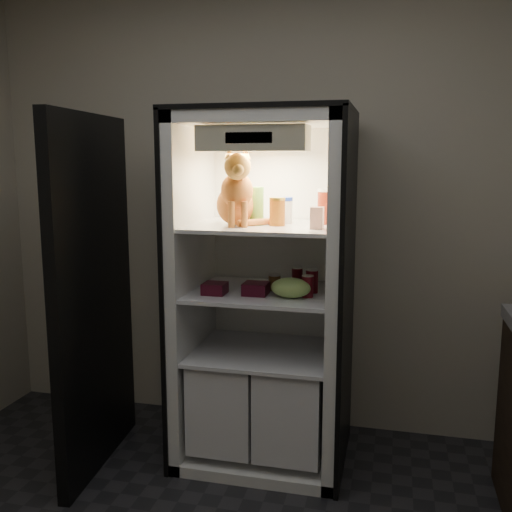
{
  "coord_description": "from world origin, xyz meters",
  "views": [
    {
      "loc": [
        0.66,
        -1.54,
        1.62
      ],
      "look_at": [
        -0.04,
        1.32,
        1.12
      ],
      "focal_mm": 40.0,
      "sensor_mm": 36.0,
      "label": 1
    }
  ],
  "objects": [
    {
      "name": "pepper_jar",
      "position": [
        0.32,
        1.43,
        1.38
      ],
      "size": [
        0.11,
        0.11,
        0.18
      ],
      "color": "#9B2F14",
      "rests_on": "refrigerator"
    },
    {
      "name": "refrigerator",
      "position": [
        0.0,
        1.38,
        0.79
      ],
      "size": [
        0.9,
        0.72,
        1.88
      ],
      "color": "white",
      "rests_on": "floor"
    },
    {
      "name": "room_shell",
      "position": [
        0.0,
        0.0,
        1.62
      ],
      "size": [
        3.6,
        3.6,
        3.6
      ],
      "color": "white",
      "rests_on": "floor"
    },
    {
      "name": "berry_box_left",
      "position": [
        -0.22,
        1.19,
        0.97
      ],
      "size": [
        0.12,
        0.12,
        0.06
      ],
      "primitive_type": "cube",
      "color": "#500D22",
      "rests_on": "refrigerator"
    },
    {
      "name": "soda_can_c",
      "position": [
        0.25,
        1.23,
        1.0
      ],
      "size": [
        0.06,
        0.06,
        0.11
      ],
      "color": "black",
      "rests_on": "refrigerator"
    },
    {
      "name": "salsa_jar",
      "position": [
        0.08,
        1.29,
        1.36
      ],
      "size": [
        0.08,
        0.08,
        0.14
      ],
      "color": "maroon",
      "rests_on": "refrigerator"
    },
    {
      "name": "parmesan_shaker",
      "position": [
        -0.04,
        1.34,
        1.39
      ],
      "size": [
        0.07,
        0.07,
        0.19
      ],
      "color": "green",
      "rests_on": "refrigerator"
    },
    {
      "name": "cream_carton",
      "position": [
        0.3,
        1.2,
        1.34
      ],
      "size": [
        0.06,
        0.06,
        0.11
      ],
      "primitive_type": "cube",
      "color": "white",
      "rests_on": "refrigerator"
    },
    {
      "name": "mayo_tub",
      "position": [
        0.09,
        1.41,
        1.36
      ],
      "size": [
        0.1,
        0.1,
        0.14
      ],
      "color": "white",
      "rests_on": "refrigerator"
    },
    {
      "name": "grape_bag",
      "position": [
        0.17,
        1.2,
        0.99
      ],
      "size": [
        0.2,
        0.15,
        0.1
      ],
      "primitive_type": "ellipsoid",
      "color": "#7CAB4F",
      "rests_on": "refrigerator"
    },
    {
      "name": "soda_can_a",
      "position": [
        0.16,
        1.43,
        1.0
      ],
      "size": [
        0.06,
        0.06,
        0.11
      ],
      "color": "black",
      "rests_on": "refrigerator"
    },
    {
      "name": "berry_box_right",
      "position": [
        -0.02,
        1.22,
        0.97
      ],
      "size": [
        0.12,
        0.12,
        0.06
      ],
      "primitive_type": "cube",
      "color": "#500D22",
      "rests_on": "refrigerator"
    },
    {
      "name": "fridge_door",
      "position": [
        -0.85,
        1.06,
        0.91
      ],
      "size": [
        0.14,
        0.87,
        1.85
      ],
      "rotation": [
        0.0,
        0.0,
        0.09
      ],
      "color": "black",
      "rests_on": "floor"
    },
    {
      "name": "soda_can_b",
      "position": [
        0.26,
        1.34,
        1.0
      ],
      "size": [
        0.07,
        0.07,
        0.12
      ],
      "color": "black",
      "rests_on": "refrigerator"
    },
    {
      "name": "tabby_cat",
      "position": [
        -0.13,
        1.27,
        1.44
      ],
      "size": [
        0.36,
        0.39,
        0.4
      ],
      "rotation": [
        0.0,
        0.0,
        0.33
      ],
      "color": "#BC4A18",
      "rests_on": "refrigerator"
    },
    {
      "name": "condiment_jar",
      "position": [
        0.06,
        1.34,
        0.99
      ],
      "size": [
        0.07,
        0.07,
        0.09
      ],
      "color": "#583919",
      "rests_on": "refrigerator"
    }
  ]
}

